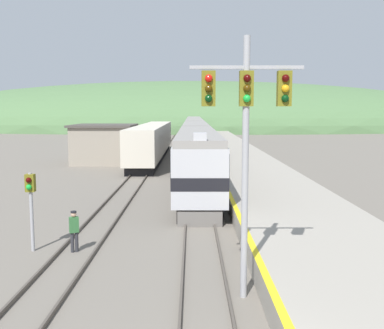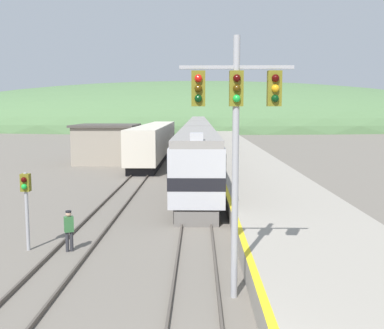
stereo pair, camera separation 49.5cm
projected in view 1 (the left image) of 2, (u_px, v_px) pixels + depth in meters
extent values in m
cube|color=#4C443D|center=(189.00, 143.00, 77.81)|extent=(0.08, 180.00, 0.16)
cube|color=#4C443D|center=(197.00, 143.00, 77.81)|extent=(0.08, 180.00, 0.16)
cube|color=#4C443D|center=(160.00, 143.00, 77.79)|extent=(0.08, 180.00, 0.16)
cube|color=#4C443D|center=(168.00, 143.00, 77.80)|extent=(0.08, 180.00, 0.16)
cube|color=#9E9689|center=(230.00, 151.00, 57.93)|extent=(6.26, 140.00, 0.89)
cube|color=yellow|center=(207.00, 148.00, 57.86)|extent=(0.24, 140.00, 0.01)
ellipsoid|color=#517547|center=(192.00, 127.00, 147.93)|extent=(200.65, 90.29, 29.77)
cube|color=gray|center=(103.00, 145.00, 48.38)|extent=(6.06, 6.58, 3.92)
cube|color=#47423D|center=(102.00, 126.00, 48.13)|extent=(6.56, 7.08, 0.24)
cube|color=black|center=(196.00, 185.00, 31.76)|extent=(2.32, 18.75, 0.85)
cube|color=#BCBCC1|center=(196.00, 158.00, 31.53)|extent=(2.83, 19.94, 2.99)
cube|color=black|center=(196.00, 161.00, 31.56)|extent=(2.86, 19.96, 0.66)
cube|color=black|center=(196.00, 149.00, 31.45)|extent=(2.85, 18.75, 0.90)
cube|color=gray|center=(196.00, 134.00, 31.33)|extent=(2.66, 19.94, 0.40)
cube|color=black|center=(198.00, 164.00, 22.68)|extent=(2.87, 2.20, 1.19)
cube|color=#BCBCC1|center=(198.00, 137.00, 21.83)|extent=(0.64, 0.80, 0.36)
cube|color=slate|center=(198.00, 219.00, 22.07)|extent=(2.21, 0.40, 0.77)
cube|color=black|center=(194.00, 155.00, 52.47)|extent=(2.32, 18.78, 0.85)
cube|color=#BCBCC1|center=(194.00, 139.00, 52.24)|extent=(2.83, 19.98, 2.99)
cube|color=black|center=(194.00, 141.00, 52.27)|extent=(2.86, 20.00, 0.66)
cube|color=black|center=(194.00, 133.00, 52.16)|extent=(2.85, 18.78, 0.90)
cube|color=gray|center=(194.00, 124.00, 52.04)|extent=(2.66, 19.98, 0.40)
cube|color=black|center=(193.00, 143.00, 73.20)|extent=(2.32, 18.78, 0.85)
cube|color=#BCBCC1|center=(193.00, 131.00, 72.97)|extent=(2.83, 19.98, 2.99)
cube|color=black|center=(193.00, 132.00, 73.00)|extent=(2.86, 20.00, 0.66)
cube|color=black|center=(193.00, 127.00, 72.89)|extent=(2.85, 18.78, 0.90)
cube|color=gray|center=(193.00, 120.00, 72.76)|extent=(2.66, 19.98, 0.40)
cube|color=black|center=(192.00, 135.00, 93.93)|extent=(2.32, 18.78, 0.85)
cube|color=#BCBCC1|center=(192.00, 126.00, 93.70)|extent=(2.83, 19.98, 2.99)
cube|color=black|center=(192.00, 127.00, 93.73)|extent=(2.86, 20.00, 0.66)
cube|color=black|center=(192.00, 123.00, 93.62)|extent=(2.85, 18.78, 0.90)
cube|color=gray|center=(192.00, 118.00, 93.49)|extent=(2.66, 19.98, 0.40)
cube|color=black|center=(151.00, 155.00, 52.60)|extent=(2.46, 28.39, 0.80)
cube|color=beige|center=(151.00, 138.00, 52.36)|extent=(2.90, 29.57, 3.20)
cylinder|color=#9E9EA3|center=(244.00, 171.00, 13.31)|extent=(0.20, 0.20, 7.82)
cube|color=#9E9EA3|center=(245.00, 67.00, 12.95)|extent=(3.30, 0.10, 0.10)
cube|color=#6B6619|center=(207.00, 89.00, 13.02)|extent=(0.40, 0.28, 1.02)
sphere|color=red|center=(207.00, 78.00, 12.81)|extent=(0.22, 0.22, 0.22)
sphere|color=#412C05|center=(207.00, 88.00, 12.84)|extent=(0.22, 0.22, 0.22)
sphere|color=black|center=(207.00, 98.00, 12.88)|extent=(0.22, 0.22, 0.22)
cube|color=#6B6619|center=(245.00, 89.00, 13.02)|extent=(0.40, 0.28, 1.02)
sphere|color=#3C0504|center=(246.00, 78.00, 12.81)|extent=(0.22, 0.22, 0.22)
sphere|color=#412C05|center=(245.00, 88.00, 12.85)|extent=(0.22, 0.22, 0.22)
sphere|color=green|center=(245.00, 98.00, 12.88)|extent=(0.22, 0.22, 0.22)
cube|color=#6B6619|center=(283.00, 89.00, 13.02)|extent=(0.40, 0.28, 1.02)
sphere|color=#3C0504|center=(284.00, 78.00, 12.82)|extent=(0.22, 0.22, 0.22)
sphere|color=orange|center=(284.00, 88.00, 12.85)|extent=(0.22, 0.22, 0.22)
sphere|color=black|center=(283.00, 98.00, 12.89)|extent=(0.22, 0.22, 0.22)
cylinder|color=#9E9EA3|center=(30.00, 212.00, 18.04)|extent=(0.14, 0.14, 3.21)
cube|color=#6B6619|center=(29.00, 183.00, 17.90)|extent=(0.36, 0.28, 0.71)
sphere|color=#3C0504|center=(27.00, 180.00, 17.71)|extent=(0.22, 0.22, 0.22)
sphere|color=green|center=(27.00, 187.00, 17.74)|extent=(0.22, 0.22, 0.22)
cylinder|color=#2D2D33|center=(71.00, 243.00, 18.03)|extent=(0.14, 0.14, 0.81)
cylinder|color=#2D2D33|center=(75.00, 242.00, 18.10)|extent=(0.14, 0.14, 0.81)
cube|color=#336B38|center=(72.00, 225.00, 17.97)|extent=(0.42, 0.35, 0.63)
sphere|color=tan|center=(72.00, 214.00, 17.92)|extent=(0.22, 0.22, 0.22)
cylinder|color=black|center=(72.00, 212.00, 17.91)|extent=(0.23, 0.23, 0.07)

